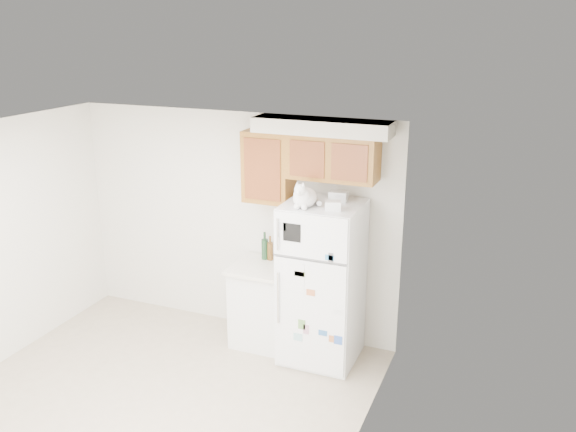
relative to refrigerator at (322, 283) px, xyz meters
The scene contains 9 objects.
ground_plane 2.17m from the refrigerator, 126.20° to the right, with size 3.80×4.00×0.01m, color tan.
room_shell 1.91m from the refrigerator, 127.72° to the right, with size 3.84×4.04×2.52m.
refrigerator is the anchor object (origin of this frame).
base_counter 0.79m from the refrigerator, behind, with size 0.64×0.64×0.92m.
cat 0.98m from the refrigerator, 127.29° to the right, with size 0.27×0.40×0.28m.
storage_box_back 0.92m from the refrigerator, 55.57° to the left, with size 0.18×0.13×0.10m, color white.
storage_box_front 0.92m from the refrigerator, 46.38° to the right, with size 0.15×0.11×0.09m, color white.
bottle_green 0.81m from the refrigerator, 162.36° to the left, with size 0.07×0.07×0.31m, color #19381E, non-canonical shape.
bottle_amber 0.75m from the refrigerator, 160.75° to the left, with size 0.06×0.06×0.27m, color #593814, non-canonical shape.
Camera 1 is at (3.01, -3.85, 3.41)m, focal length 38.00 mm.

